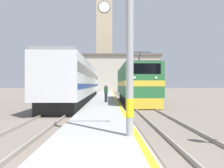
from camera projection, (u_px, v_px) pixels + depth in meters
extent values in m
plane|color=#70665B|center=(105.00, 99.00, 35.19)|extent=(200.00, 200.00, 0.00)
cube|color=#999999|center=(104.00, 100.00, 30.19)|extent=(2.91, 140.00, 0.27)
cube|color=yellow|center=(116.00, 99.00, 30.21)|extent=(0.20, 140.00, 0.00)
cube|color=#70665B|center=(131.00, 101.00, 30.24)|extent=(2.84, 140.00, 0.02)
cube|color=gray|center=(125.00, 100.00, 30.23)|extent=(0.07, 140.00, 0.14)
cube|color=gray|center=(138.00, 100.00, 30.25)|extent=(0.07, 140.00, 0.14)
cube|color=#70665B|center=(80.00, 101.00, 30.14)|extent=(2.83, 140.00, 0.02)
cube|color=gray|center=(74.00, 100.00, 30.13)|extent=(0.07, 140.00, 0.14)
cube|color=gray|center=(86.00, 100.00, 30.15)|extent=(0.07, 140.00, 0.14)
cube|color=black|center=(135.00, 99.00, 26.65)|extent=(2.46, 13.70, 0.90)
cube|color=#286B38|center=(135.00, 81.00, 26.65)|extent=(2.90, 14.89, 2.73)
cube|color=gold|center=(135.00, 84.00, 26.65)|extent=(2.92, 14.91, 0.44)
cube|color=gold|center=(145.00, 104.00, 19.36)|extent=(2.75, 0.30, 0.81)
cube|color=black|center=(145.00, 69.00, 19.27)|extent=(2.32, 0.12, 0.80)
sphere|color=white|center=(134.00, 78.00, 19.21)|extent=(0.20, 0.20, 0.20)
sphere|color=white|center=(156.00, 78.00, 19.24)|extent=(0.20, 0.20, 0.20)
cube|color=#4C4C51|center=(135.00, 67.00, 26.65)|extent=(2.61, 14.15, 0.12)
cylinder|color=#333333|center=(140.00, 57.00, 22.58)|extent=(0.06, 0.63, 1.03)
cylinder|color=#333333|center=(139.00, 58.00, 23.28)|extent=(0.06, 0.63, 1.03)
cube|color=#262626|center=(139.00, 52.00, 22.93)|extent=(2.03, 0.08, 0.06)
cube|color=black|center=(80.00, 97.00, 30.48)|extent=(2.46, 30.50, 0.90)
cube|color=silver|center=(80.00, 80.00, 30.48)|extent=(2.90, 31.78, 2.97)
cube|color=black|center=(80.00, 75.00, 30.49)|extent=(2.92, 31.14, 0.64)
cube|color=navy|center=(80.00, 85.00, 30.48)|extent=(2.92, 31.14, 0.36)
cube|color=gray|center=(80.00, 67.00, 30.49)|extent=(2.67, 31.78, 0.20)
cylinder|color=#9E9EA3|center=(130.00, 8.00, 8.46)|extent=(0.24, 0.24, 8.30)
cylinder|color=yellow|center=(130.00, 108.00, 8.46)|extent=(0.26, 0.26, 0.60)
cylinder|color=#23232D|center=(106.00, 98.00, 24.12)|extent=(0.26, 0.26, 0.79)
cylinder|color=#234C33|center=(106.00, 90.00, 24.12)|extent=(0.34, 0.34, 0.66)
sphere|color=tan|center=(106.00, 85.00, 24.12)|extent=(0.21, 0.21, 0.21)
cube|color=tan|center=(104.00, 45.00, 77.40)|extent=(4.60, 4.60, 27.34)
cylinder|color=black|center=(104.00, 7.00, 75.09)|extent=(3.52, 0.06, 3.52)
cylinder|color=white|center=(104.00, 7.00, 75.06)|extent=(3.22, 0.10, 3.22)
cube|color=#B7B2A3|center=(113.00, 75.00, 64.08)|extent=(21.82, 7.84, 8.49)
cube|color=#564C47|center=(113.00, 56.00, 64.08)|extent=(22.42, 8.44, 0.50)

